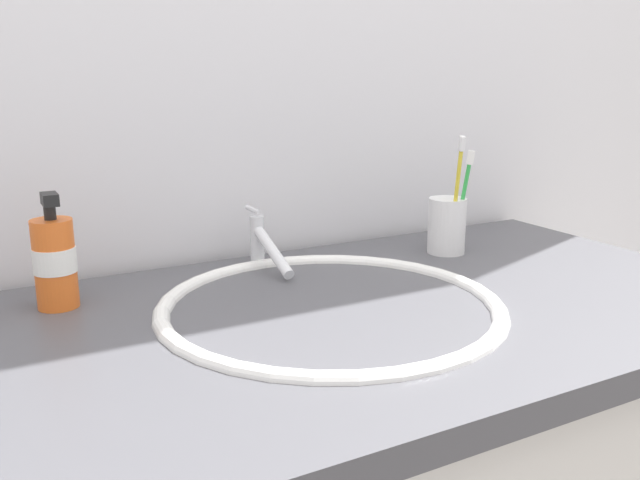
# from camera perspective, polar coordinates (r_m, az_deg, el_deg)

# --- Properties ---
(tiled_wall_back) EXTENTS (2.48, 0.04, 2.40)m
(tiled_wall_back) POSITION_cam_1_polar(r_m,az_deg,el_deg) (1.20, -7.60, 12.55)
(tiled_wall_back) COLOR silver
(tiled_wall_back) RESTS_ON ground
(sink_basin) EXTENTS (0.48, 0.48, 0.12)m
(sink_basin) POSITION_cam_1_polar(r_m,az_deg,el_deg) (0.96, 0.87, -8.11)
(sink_basin) COLOR white
(sink_basin) RESTS_ON vanity_counter
(faucet) EXTENTS (0.02, 0.16, 0.09)m
(faucet) POSITION_cam_1_polar(r_m,az_deg,el_deg) (1.13, -4.74, -0.31)
(faucet) COLOR silver
(faucet) RESTS_ON sink_basin
(toothbrush_cup) EXTENTS (0.07, 0.07, 0.10)m
(toothbrush_cup) POSITION_cam_1_polar(r_m,az_deg,el_deg) (1.23, 10.60, 1.19)
(toothbrush_cup) COLOR white
(toothbrush_cup) RESTS_ON vanity_counter
(toothbrush_yellow) EXTENTS (0.02, 0.05, 0.21)m
(toothbrush_yellow) POSITION_cam_1_polar(r_m,az_deg,el_deg) (1.19, 11.42, 4.25)
(toothbrush_yellow) COLOR yellow
(toothbrush_yellow) RESTS_ON toothbrush_cup
(toothbrush_green) EXTENTS (0.03, 0.03, 0.18)m
(toothbrush_green) POSITION_cam_1_polar(r_m,az_deg,el_deg) (1.22, 11.96, 3.75)
(toothbrush_green) COLOR green
(toothbrush_green) RESTS_ON toothbrush_cup
(soap_dispenser) EXTENTS (0.06, 0.06, 0.16)m
(soap_dispenser) POSITION_cam_1_polar(r_m,az_deg,el_deg) (1.00, -21.39, -1.65)
(soap_dispenser) COLOR orange
(soap_dispenser) RESTS_ON vanity_counter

